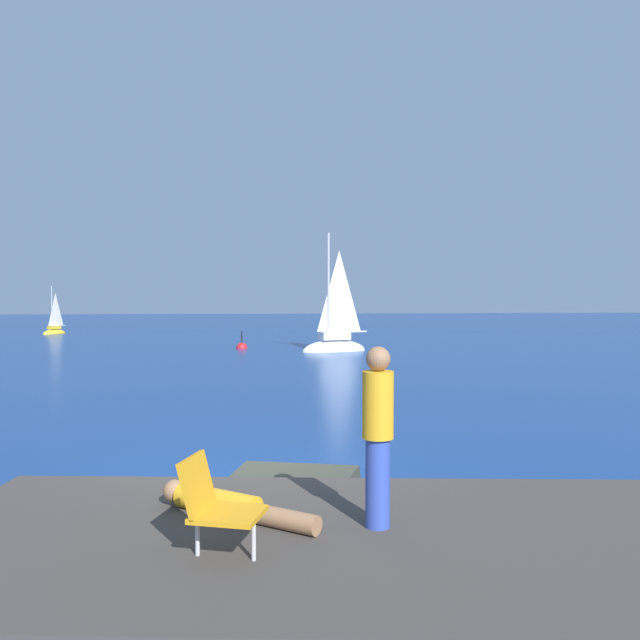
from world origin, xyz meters
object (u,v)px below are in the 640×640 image
person_standing (378,431)px  sailboat_far (54,331)px  marker_buoy (242,348)px  sailboat_near (334,344)px  person_sunbather (228,505)px  beach_chair (214,502)px

person_standing → sailboat_far: bearing=100.7°
marker_buoy → sailboat_near: bearing=-25.4°
sailboat_near → person_sunbather: size_ratio=4.04×
person_sunbather → sailboat_near: bearing=117.4°
sailboat_near → sailboat_far: bearing=-59.1°
person_standing → marker_buoy: bearing=84.5°
person_standing → marker_buoy: size_ratio=1.43×
person_sunbather → sailboat_far: bearing=145.1°
person_sunbather → marker_buoy: marker_buoy is taller
beach_chair → person_sunbather: bearing=103.3°
sailboat_far → person_standing: 42.43m
person_standing → marker_buoy: (-1.97, 26.73, -1.45)m
person_standing → sailboat_near: bearing=74.7°
person_sunbather → person_standing: size_ratio=0.92×
person_sunbather → marker_buoy: bearing=127.5°
person_sunbather → marker_buoy: 26.36m
sailboat_near → beach_chair: sailboat_near is taller
sailboat_near → person_standing: 24.80m
beach_chair → marker_buoy: 27.30m
sailboat_far → marker_buoy: sailboat_far is taller
sailboat_far → person_standing: bearing=50.0°
person_sunbather → person_standing: bearing=20.2°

